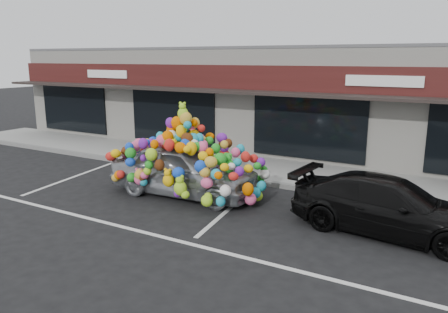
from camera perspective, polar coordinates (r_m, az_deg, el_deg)
The scene contains 9 objects.
ground at distance 13.05m, azimuth -10.32°, elevation -4.72°, with size 90.00×90.00×0.00m, color black.
shop_building at distance 19.71m, azimuth 5.55°, elevation 7.75°, with size 24.00×7.20×4.31m.
sidewalk at distance 16.16m, azimuth -1.17°, elevation -0.82°, with size 26.00×3.00×0.15m, color gray.
kerb at distance 14.93m, azimuth -4.15°, elevation -2.00°, with size 26.00×0.18×0.16m, color slate.
parking_stripe_left at distance 15.37m, azimuth -19.01°, elevation -2.52°, with size 0.12×4.40×0.01m, color silver.
parking_stripe_mid at distance 11.67m, azimuth 0.97°, elevation -6.60°, with size 0.12×4.40×0.01m, color silver.
lane_line at distance 10.18m, azimuth -10.02°, elevation -9.81°, with size 14.00×0.12×0.01m, color silver.
toy_car at distance 12.51m, azimuth -5.22°, elevation -0.94°, with size 3.17×4.77×2.72m.
black_sedan at distance 10.50m, azimuth 20.75°, elevation -6.08°, with size 4.38×1.78×1.27m, color black.
Camera 1 is at (8.13, -9.43, 3.89)m, focal length 35.00 mm.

